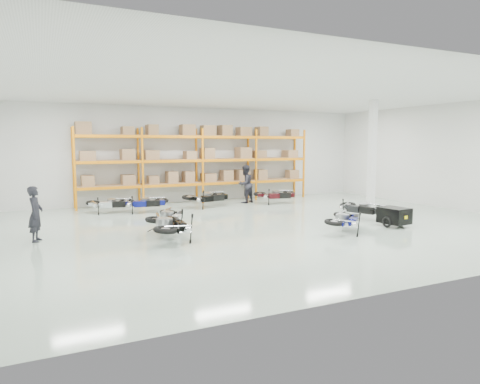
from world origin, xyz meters
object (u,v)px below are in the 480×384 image
moto_touring_right (362,205)px  person_left (36,214)px  trailer (394,216)px  moto_back_c (207,194)px  moto_blue_centre (345,216)px  moto_silver_left (170,213)px  moto_back_d (276,192)px  person_back (245,184)px  moto_back_b (110,201)px  moto_back_a (144,200)px  moto_black_far_left (169,220)px

moto_touring_right → person_left: (-10.89, 1.06, 0.26)m
trailer → moto_touring_right: bearing=82.7°
moto_back_c → moto_blue_centre: bearing=-174.6°
moto_silver_left → moto_back_d: (6.17, 3.87, 0.01)m
person_back → trailer: bearing=81.6°
moto_back_b → moto_back_c: size_ratio=0.87×
moto_back_a → moto_back_d: (6.16, 0.01, 0.01)m
moto_touring_right → person_left: person_left is taller
moto_back_c → person_back: size_ratio=1.05×
moto_black_far_left → moto_back_b: (-0.78, 5.88, -0.09)m
moto_back_b → person_back: 6.26m
moto_blue_centre → person_left: bearing=30.6°
trailer → person_back: (-1.99, 7.42, 0.52)m
trailer → person_left: 11.22m
moto_back_a → moto_back_b: 1.34m
moto_back_a → person_back: person_back is taller
moto_blue_centre → moto_black_far_left: bearing=35.1°
moto_blue_centre → moto_back_b: (-6.09, 7.11, -0.03)m
moto_back_d → moto_back_b: bearing=99.1°
moto_black_far_left → person_left: bearing=-18.9°
moto_blue_centre → trailer: moto_blue_centre is taller
moto_black_far_left → moto_back_a: 5.49m
moto_blue_centre → person_back: bearing=-42.9°
moto_touring_right → moto_back_b: (-8.22, 5.42, -0.04)m
moto_blue_centre → moto_black_far_left: (-5.32, 1.23, 0.06)m
moto_black_far_left → moto_blue_centre: bearing=172.0°
trailer → moto_silver_left: bearing=151.2°
moto_touring_right → person_back: 6.17m
moto_silver_left → moto_touring_right: (6.96, -1.14, 0.01)m
person_left → moto_blue_centre: bearing=-93.3°
moto_black_far_left → moto_touring_right: (7.44, 0.46, -0.06)m
moto_back_d → person_left: size_ratio=1.10×
moto_back_b → person_back: bearing=-77.6°
moto_back_a → trailer: bearing=-123.1°
moto_blue_centre → trailer: size_ratio=1.11×
moto_black_far_left → moto_back_d: (6.65, 5.48, -0.06)m
moto_blue_centre → person_left: size_ratio=1.09×
moto_back_b → moto_silver_left: bearing=-154.9°
moto_back_a → moto_back_c: moto_back_c is taller
moto_silver_left → moto_back_b: 4.46m
moto_touring_right → moto_back_a: bearing=125.7°
trailer → moto_back_b: 10.81m
moto_black_far_left → moto_back_d: moto_black_far_left is taller
moto_back_b → person_back: (6.23, 0.41, 0.40)m
moto_back_c → trailer: bearing=-159.5°
trailer → moto_back_c: bearing=113.7°
moto_touring_right → moto_back_a: 8.56m
trailer → moto_back_d: bearing=89.5°
person_back → moto_back_a: bearing=-14.0°
moto_black_far_left → person_left: size_ratio=1.22×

